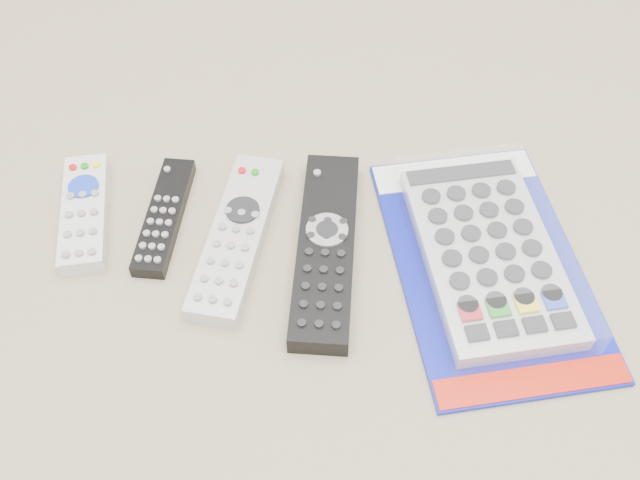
{
  "coord_description": "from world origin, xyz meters",
  "views": [
    {
      "loc": [
        0.03,
        -0.46,
        0.63
      ],
      "look_at": [
        0.03,
        0.02,
        0.01
      ],
      "focal_mm": 40.0,
      "sensor_mm": 36.0,
      "label": 1
    }
  ],
  "objects_px": {
    "remote_slim_black": "(164,216)",
    "jumbo_remote_packaged": "(489,252)",
    "remote_large_black": "(326,248)",
    "remote_silver_dvd": "(237,236)",
    "remote_small_grey": "(85,212)"
  },
  "relations": [
    {
      "from": "remote_small_grey",
      "to": "remote_large_black",
      "type": "bearing_deg",
      "value": -19.5
    },
    {
      "from": "remote_small_grey",
      "to": "remote_silver_dvd",
      "type": "height_order",
      "value": "same"
    },
    {
      "from": "remote_silver_dvd",
      "to": "remote_slim_black",
      "type": "bearing_deg",
      "value": 170.54
    },
    {
      "from": "remote_slim_black",
      "to": "remote_large_black",
      "type": "distance_m",
      "value": 0.19
    },
    {
      "from": "remote_slim_black",
      "to": "remote_silver_dvd",
      "type": "distance_m",
      "value": 0.09
    },
    {
      "from": "remote_slim_black",
      "to": "remote_large_black",
      "type": "xyz_separation_m",
      "value": [
        0.18,
        -0.04,
        0.0
      ]
    },
    {
      "from": "remote_small_grey",
      "to": "remote_slim_black",
      "type": "relative_size",
      "value": 1.01
    },
    {
      "from": "remote_large_black",
      "to": "jumbo_remote_packaged",
      "type": "relative_size",
      "value": 0.73
    },
    {
      "from": "jumbo_remote_packaged",
      "to": "remote_slim_black",
      "type": "bearing_deg",
      "value": 161.75
    },
    {
      "from": "remote_slim_black",
      "to": "jumbo_remote_packaged",
      "type": "relative_size",
      "value": 0.48
    },
    {
      "from": "remote_slim_black",
      "to": "remote_silver_dvd",
      "type": "height_order",
      "value": "remote_silver_dvd"
    },
    {
      "from": "remote_small_grey",
      "to": "remote_silver_dvd",
      "type": "relative_size",
      "value": 0.73
    },
    {
      "from": "remote_slim_black",
      "to": "remote_large_black",
      "type": "height_order",
      "value": "remote_large_black"
    },
    {
      "from": "remote_slim_black",
      "to": "remote_large_black",
      "type": "bearing_deg",
      "value": -8.89
    },
    {
      "from": "remote_slim_black",
      "to": "jumbo_remote_packaged",
      "type": "bearing_deg",
      "value": -3.58
    }
  ]
}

